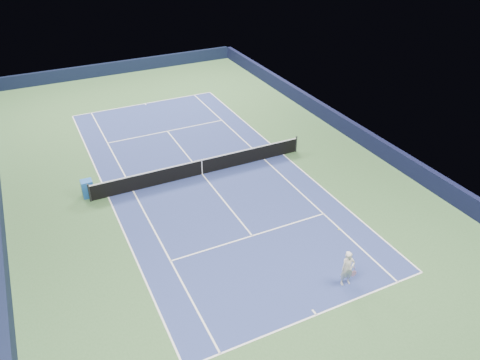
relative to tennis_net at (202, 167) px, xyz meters
name	(u,v)px	position (x,y,z in m)	size (l,w,h in m)	color
ground	(202,174)	(0.00, 0.00, -0.50)	(40.00, 40.00, 0.00)	#365A31
wall_far	(120,67)	(0.00, 19.82, 0.05)	(22.00, 0.35, 1.10)	black
wall_right	(353,130)	(10.82, 0.00, 0.05)	(0.35, 40.00, 1.10)	#111333
court_surface	(202,174)	(0.00, 0.00, -0.50)	(10.97, 23.77, 0.01)	navy
baseline_far	(145,103)	(0.00, 11.88, -0.50)	(10.97, 0.08, 0.00)	white
baseline_near	(316,315)	(0.00, -11.88, -0.50)	(10.97, 0.08, 0.00)	white
sideline_doubles_right	(283,154)	(5.49, 0.00, -0.50)	(0.08, 23.77, 0.00)	white
sideline_doubles_left	(108,197)	(-5.49, 0.00, -0.50)	(0.08, 23.77, 0.00)	white
sideline_singles_right	(264,159)	(4.12, 0.00, -0.50)	(0.08, 23.77, 0.00)	white
sideline_singles_left	(133,191)	(-4.12, 0.00, -0.50)	(0.08, 23.77, 0.00)	white
service_line_far	(167,131)	(0.00, 6.40, -0.50)	(8.23, 0.08, 0.00)	white
service_line_near	(252,236)	(0.00, -6.40, -0.50)	(8.23, 0.08, 0.00)	white
center_service_line	(202,174)	(0.00, 0.00, -0.50)	(0.08, 12.80, 0.00)	white
center_mark_far	(146,104)	(0.00, 11.73, -0.50)	(0.08, 0.30, 0.00)	white
center_mark_near	(314,312)	(0.00, -11.73, -0.50)	(0.08, 0.30, 0.00)	white
tennis_net	(202,167)	(0.00, 0.00, 0.00)	(12.90, 0.10, 1.07)	black
sponsor_cube	(88,188)	(-6.40, 0.56, -0.02)	(0.64, 0.56, 0.98)	#1C56AD
tennis_player	(348,268)	(2.08, -10.96, 0.33)	(0.79, 1.27, 2.17)	silver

